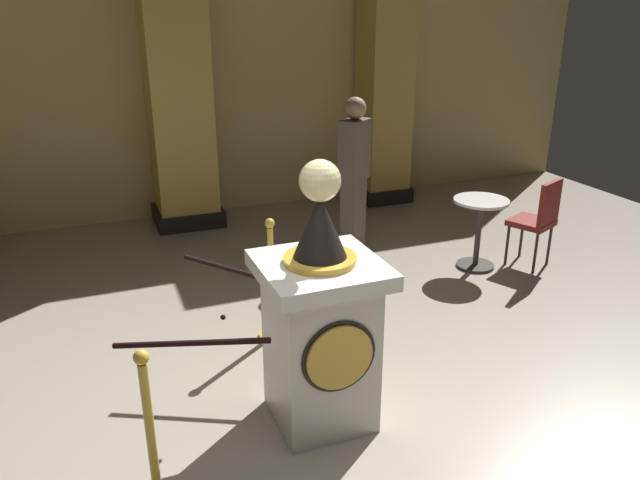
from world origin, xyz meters
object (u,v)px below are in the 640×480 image
(stanchion_near, at_px, (272,297))
(stanchion_far, at_px, (154,461))
(pedestal_clock, at_px, (320,325))
(cafe_table, at_px, (479,224))
(cafe_chair_red, at_px, (539,216))
(bystander_guest, at_px, (354,173))

(stanchion_near, distance_m, stanchion_far, 1.99)
(pedestal_clock, xyz_separation_m, stanchion_far, (-1.13, -0.47, -0.34))
(stanchion_near, bearing_deg, stanchion_far, -125.69)
(cafe_table, height_order, cafe_chair_red, cafe_chair_red)
(stanchion_near, distance_m, cafe_table, 2.55)
(cafe_chair_red, bearing_deg, pedestal_clock, -153.23)
(cafe_table, xyz_separation_m, cafe_chair_red, (0.58, -0.22, 0.09))
(cafe_chair_red, bearing_deg, stanchion_far, -154.40)
(stanchion_far, height_order, bystander_guest, bystander_guest)
(pedestal_clock, bearing_deg, stanchion_far, -157.69)
(cafe_chair_red, bearing_deg, bystander_guest, 147.01)
(pedestal_clock, distance_m, cafe_chair_red, 3.45)
(pedestal_clock, height_order, stanchion_far, pedestal_clock)
(stanchion_near, bearing_deg, cafe_chair_red, 7.47)
(stanchion_far, bearing_deg, pedestal_clock, 22.31)
(bystander_guest, relative_size, cafe_table, 2.31)
(stanchion_near, bearing_deg, bystander_guest, 46.23)
(stanchion_near, bearing_deg, pedestal_clock, -91.39)
(pedestal_clock, distance_m, stanchion_far, 1.27)
(stanchion_near, relative_size, cafe_table, 1.40)
(bystander_guest, height_order, cafe_table, bystander_guest)
(pedestal_clock, xyz_separation_m, stanchion_near, (0.03, 1.15, -0.33))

